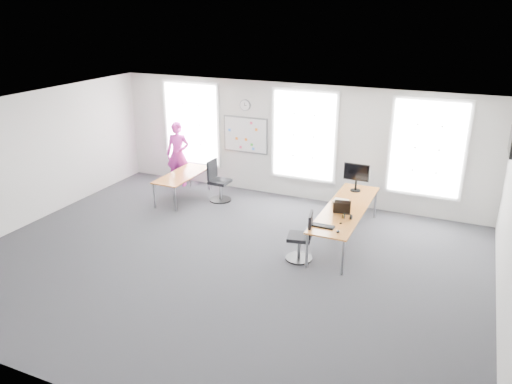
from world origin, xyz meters
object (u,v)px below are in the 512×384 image
at_px(desk_left, 182,176).
at_px(headphones, 347,216).
at_px(chair_right, 302,239).
at_px(desk_right, 346,210).
at_px(keyboard, 323,226).
at_px(monitor, 356,175).
at_px(chair_left, 218,183).
at_px(person, 178,154).

bearing_deg(desk_left, headphones, -15.58).
relative_size(desk_left, chair_right, 1.81).
bearing_deg(desk_right, headphones, -73.39).
bearing_deg(keyboard, desk_left, 159.43).
relative_size(desk_left, monitor, 2.79).
relative_size(chair_right, keyboard, 2.21).
height_order(chair_left, keyboard, chair_left).
bearing_deg(headphones, desk_left, 173.20).
relative_size(chair_left, person, 0.59).
height_order(desk_right, chair_left, chair_left).
height_order(desk_right, person, person).
distance_m(desk_right, chair_left, 3.77).
bearing_deg(chair_right, headphones, 119.91).
bearing_deg(desk_left, chair_left, 15.99).
distance_m(desk_right, chair_right, 1.36).
relative_size(desk_right, chair_right, 3.07).
bearing_deg(keyboard, headphones, 62.03).
relative_size(desk_left, headphones, 9.53).
xyz_separation_m(desk_left, headphones, (4.71, -1.31, 0.20)).
height_order(chair_right, chair_left, chair_left).
relative_size(headphones, monitor, 0.29).
relative_size(chair_right, headphones, 5.26).
bearing_deg(chair_left, person, 70.46).
relative_size(chair_left, keyboard, 2.35).
bearing_deg(chair_left, monitor, -87.12).
height_order(desk_left, chair_left, chair_left).
height_order(desk_left, headphones, headphones).
xyz_separation_m(desk_right, monitor, (-0.06, 1.10, 0.44)).
relative_size(chair_right, chair_left, 0.94).
bearing_deg(headphones, person, 166.80).
bearing_deg(chair_right, chair_left, -137.72).
bearing_deg(headphones, desk_right, 115.39).
bearing_deg(monitor, chair_right, -100.12).
bearing_deg(monitor, chair_left, -176.65).
xyz_separation_m(person, keyboard, (5.03, -2.73, -0.14)).
distance_m(chair_right, headphones, 1.03).
relative_size(desk_right, headphones, 16.14).
relative_size(keyboard, monitor, 0.70).
height_order(person, keyboard, person).
distance_m(desk_left, person, 1.12).
distance_m(chair_right, keyboard, 0.51).
bearing_deg(person, monitor, -18.48).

